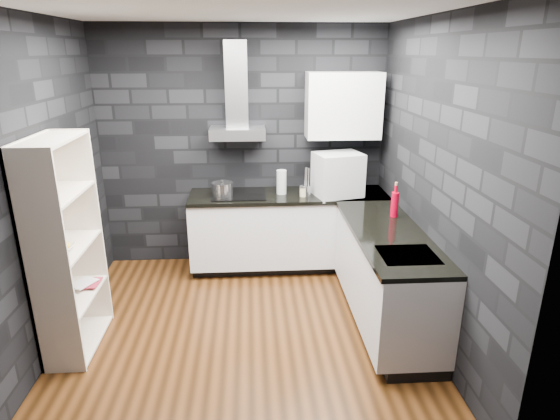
{
  "coord_description": "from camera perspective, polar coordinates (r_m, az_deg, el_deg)",
  "views": [
    {
      "loc": [
        0.08,
        -3.68,
        2.41
      ],
      "look_at": [
        0.35,
        0.45,
        1.0
      ],
      "focal_mm": 30.0,
      "sensor_mm": 36.0,
      "label": 1
    }
  ],
  "objects": [
    {
      "name": "wall_right",
      "position": [
        4.13,
        18.4,
        2.95
      ],
      "size": [
        0.05,
        3.2,
        2.7
      ],
      "primitive_type": "cube",
      "color": "black",
      "rests_on": "ground"
    },
    {
      "name": "counter_back_cab",
      "position": [
        5.36,
        1.02,
        -2.3
      ],
      "size": [
        2.2,
        0.6,
        0.76
      ],
      "primitive_type": "cube",
      "color": "silver",
      "rests_on": "ground"
    },
    {
      "name": "wall_left",
      "position": [
        4.19,
        -27.61,
        1.98
      ],
      "size": [
        0.05,
        3.2,
        2.7
      ],
      "primitive_type": "cube",
      "color": "black",
      "rests_on": "ground"
    },
    {
      "name": "book_second",
      "position": [
        4.47,
        -23.69,
        -6.85
      ],
      "size": [
        0.15,
        0.09,
        0.22
      ],
      "primitive_type": "imported",
      "rotation": [
        0.0,
        0.0,
        -0.5
      ],
      "color": "#B2B2B2",
      "rests_on": "bookshelf"
    },
    {
      "name": "hood_body",
      "position": [
        5.18,
        -5.19,
        9.3
      ],
      "size": [
        0.6,
        0.34,
        0.12
      ],
      "primitive_type": "cube",
      "color": "#A5A5AA",
      "rests_on": "wall_back"
    },
    {
      "name": "counter_right_top",
      "position": [
        4.25,
        13.07,
        -2.79
      ],
      "size": [
        0.62,
        1.8,
        0.04
      ],
      "primitive_type": "cube",
      "color": "black",
      "rests_on": "counter_right_cab"
    },
    {
      "name": "wall_front",
      "position": [
        2.31,
        -5.42,
        -8.58
      ],
      "size": [
        3.2,
        0.05,
        2.7
      ],
      "primitive_type": "cube",
      "color": "black",
      "rests_on": "ground"
    },
    {
      "name": "red_bottle",
      "position": [
        4.59,
        13.79,
        0.64
      ],
      "size": [
        0.08,
        0.08,
        0.24
      ],
      "primitive_type": "cylinder",
      "rotation": [
        0.0,
        0.0,
        -0.18
      ],
      "color": "#980017",
      "rests_on": "counter_right_top"
    },
    {
      "name": "hood_chimney",
      "position": [
        5.19,
        -5.34,
        14.99
      ],
      "size": [
        0.24,
        0.2,
        0.9
      ],
      "primitive_type": "cube",
      "color": "#A5A5AA",
      "rests_on": "hood_body"
    },
    {
      "name": "pot",
      "position": [
        5.13,
        -7.01,
        2.48
      ],
      "size": [
        0.29,
        0.29,
        0.13
      ],
      "primitive_type": "cylinder",
      "rotation": [
        0.0,
        0.0,
        -0.36
      ],
      "color": "#B2B2B6",
      "rests_on": "cooktop"
    },
    {
      "name": "storage_jar",
      "position": [
        5.12,
        2.87,
        2.23
      ],
      "size": [
        0.08,
        0.08,
        0.1
      ],
      "primitive_type": "cylinder",
      "rotation": [
        0.0,
        0.0,
        0.02
      ],
      "color": "#C8C08D",
      "rests_on": "counter_back_top"
    },
    {
      "name": "toekick_right",
      "position": [
        4.63,
        12.91,
        -12.36
      ],
      "size": [
        0.5,
        1.78,
        0.1
      ],
      "primitive_type": "cube",
      "color": "black",
      "rests_on": "ground"
    },
    {
      "name": "book_red",
      "position": [
        4.46,
        -23.13,
        -7.16
      ],
      "size": [
        0.15,
        0.03,
        0.21
      ],
      "primitive_type": "imported",
      "rotation": [
        0.0,
        0.0,
        -0.05
      ],
      "color": "maroon",
      "rests_on": "bookshelf"
    },
    {
      "name": "glass_vase",
      "position": [
        5.18,
        0.18,
        3.43
      ],
      "size": [
        0.12,
        0.12,
        0.27
      ],
      "primitive_type": "cylinder",
      "rotation": [
        0.0,
        0.0,
        -0.07
      ],
      "color": "#B4BCC2",
      "rests_on": "counter_back_top"
    },
    {
      "name": "counter_right_cab",
      "position": [
        4.41,
        12.81,
        -7.62
      ],
      "size": [
        0.6,
        1.8,
        0.76
      ],
      "primitive_type": "cube",
      "color": "silver",
      "rests_on": "ground"
    },
    {
      "name": "wall_back",
      "position": [
        5.41,
        -4.54,
        7.46
      ],
      "size": [
        3.2,
        0.05,
        2.7
      ],
      "primitive_type": "cube",
      "color": "black",
      "rests_on": "ground"
    },
    {
      "name": "sink_rim",
      "position": [
        3.81,
        15.32,
        -5.34
      ],
      "size": [
        0.44,
        0.4,
        0.01
      ],
      "primitive_type": "cube",
      "color": "#A5A5AA",
      "rests_on": "counter_right_top"
    },
    {
      "name": "counter_back_top",
      "position": [
        5.22,
        1.05,
        1.76
      ],
      "size": [
        2.2,
        0.62,
        0.04
      ],
      "primitive_type": "cube",
      "color": "black",
      "rests_on": "counter_back_cab"
    },
    {
      "name": "upper_cabinet",
      "position": [
        5.23,
        7.71,
        12.52
      ],
      "size": [
        0.8,
        0.35,
        0.7
      ],
      "primitive_type": "cube",
      "color": "silver",
      "rests_on": "wall_back"
    },
    {
      "name": "ground",
      "position": [
        4.4,
        -4.31,
        -14.46
      ],
      "size": [
        3.2,
        3.2,
        0.0
      ],
      "primitive_type": "plane",
      "color": "#472610"
    },
    {
      "name": "ceiling",
      "position": [
        3.69,
        -5.42,
        23.24
      ],
      "size": [
        3.2,
        3.2,
        0.0
      ],
      "primitive_type": "plane",
      "rotation": [
        3.14,
        0.0,
        0.0
      ],
      "color": "white"
    },
    {
      "name": "fruit_bowl",
      "position": [
        4.08,
        -25.08,
        -4.22
      ],
      "size": [
        0.2,
        0.2,
        0.05
      ],
      "primitive_type": "imported",
      "rotation": [
        0.0,
        0.0,
        -0.06
      ],
      "color": "white",
      "rests_on": "bookshelf"
    },
    {
      "name": "counter_corner_top",
      "position": [
        5.35,
        9.62,
        1.93
      ],
      "size": [
        0.62,
        0.62,
        0.04
      ],
      "primitive_type": "cube",
      "color": "black",
      "rests_on": "counter_right_cab"
    },
    {
      "name": "toekick_back",
      "position": [
        5.56,
        0.96,
        -6.29
      ],
      "size": [
        2.18,
        0.5,
        0.1
      ],
      "primitive_type": "cube",
      "color": "black",
      "rests_on": "ground"
    },
    {
      "name": "bookshelf",
      "position": [
        4.17,
        -24.61,
        -4.23
      ],
      "size": [
        0.59,
        0.87,
        1.8
      ],
      "primitive_type": "cube",
      "rotation": [
        0.0,
        0.0,
        0.34
      ],
      "color": "beige",
      "rests_on": "ground"
    },
    {
      "name": "utensil_crock",
      "position": [
        5.13,
        3.23,
        2.37
      ],
      "size": [
        0.12,
        0.12,
        0.12
      ],
      "primitive_type": "cylinder",
      "rotation": [
        0.0,
        0.0,
        -0.33
      ],
      "color": "#B2B2B6",
      "rests_on": "counter_back_top"
    },
    {
      "name": "appliance_garage",
      "position": [
        5.15,
        7.05,
        4.23
      ],
      "size": [
        0.57,
        0.49,
        0.49
      ],
      "primitive_type": "cube",
      "rotation": [
        0.0,
        0.0,
        0.25
      ],
      "color": "#B9BCC0",
      "rests_on": "counter_back_top"
    },
    {
      "name": "cooktop",
      "position": [
        5.2,
        -5.01,
        1.95
      ],
      "size": [
        0.58,
        0.5,
        0.01
      ],
      "primitive_type": "cube",
      "color": "black",
      "rests_on": "counter_back_top"
    }
  ]
}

